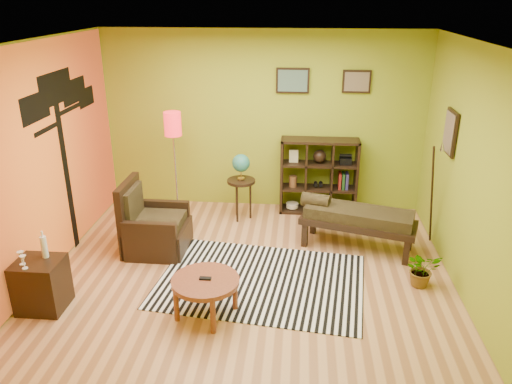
# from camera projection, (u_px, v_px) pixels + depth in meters

# --- Properties ---
(ground) EXTENTS (5.00, 5.00, 0.00)m
(ground) POSITION_uv_depth(u_px,v_px,m) (248.00, 274.00, 6.24)
(ground) COLOR tan
(ground) RESTS_ON ground
(room_shell) EXTENTS (5.04, 4.54, 2.82)m
(room_shell) POSITION_uv_depth(u_px,v_px,m) (239.00, 135.00, 5.59)
(room_shell) COLOR #8FA223
(room_shell) RESTS_ON ground
(zebra_rug) EXTENTS (2.65, 2.01, 0.01)m
(zebra_rug) POSITION_uv_depth(u_px,v_px,m) (261.00, 281.00, 6.10)
(zebra_rug) COLOR white
(zebra_rug) RESTS_ON ground
(coffee_table) EXTENTS (0.73, 0.73, 0.47)m
(coffee_table) POSITION_uv_depth(u_px,v_px,m) (206.00, 284.00, 5.32)
(coffee_table) COLOR brown
(coffee_table) RESTS_ON ground
(armchair) EXTENTS (0.82, 0.83, 0.98)m
(armchair) POSITION_uv_depth(u_px,v_px,m) (153.00, 229.00, 6.76)
(armchair) COLOR black
(armchair) RESTS_ON ground
(side_cabinet) EXTENTS (0.50, 0.45, 0.90)m
(side_cabinet) POSITION_uv_depth(u_px,v_px,m) (41.00, 284.00, 5.49)
(side_cabinet) COLOR black
(side_cabinet) RESTS_ON ground
(floor_lamp) EXTENTS (0.26, 0.26, 1.70)m
(floor_lamp) POSITION_uv_depth(u_px,v_px,m) (173.00, 134.00, 7.21)
(floor_lamp) COLOR silver
(floor_lamp) RESTS_ON ground
(globe_table) EXTENTS (0.43, 0.43, 1.04)m
(globe_table) POSITION_uv_depth(u_px,v_px,m) (241.00, 171.00, 7.50)
(globe_table) COLOR black
(globe_table) RESTS_ON ground
(cube_shelf) EXTENTS (1.20, 0.35, 1.20)m
(cube_shelf) POSITION_uv_depth(u_px,v_px,m) (319.00, 176.00, 7.82)
(cube_shelf) COLOR black
(cube_shelf) RESTS_ON ground
(bench) EXTENTS (1.63, 0.96, 0.71)m
(bench) POSITION_uv_depth(u_px,v_px,m) (355.00, 217.00, 6.75)
(bench) COLOR black
(bench) RESTS_ON ground
(potted_plant) EXTENTS (0.49, 0.52, 0.35)m
(potted_plant) POSITION_uv_depth(u_px,v_px,m) (422.00, 272.00, 5.96)
(potted_plant) COLOR #26661E
(potted_plant) RESTS_ON ground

